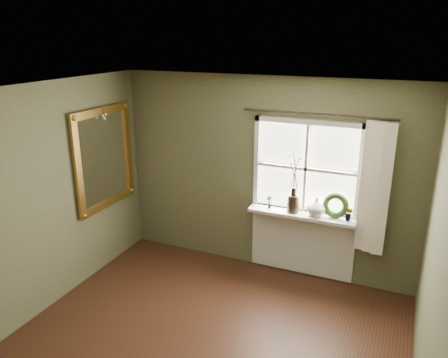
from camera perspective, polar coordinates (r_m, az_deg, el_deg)
ceiling at (r=3.43m, az=-6.25°, el=10.26°), size 4.50×4.50×0.00m
wall_back at (r=5.79m, az=5.45°, el=0.48°), size 4.00×0.10×2.60m
wall_left at (r=5.08m, az=-26.33°, el=-4.08°), size 0.10×4.50×2.60m
wall_right at (r=3.47m, az=26.82°, el=-14.73°), size 0.10×4.50×2.60m
window_frame at (r=5.54m, az=10.68°, el=1.33°), size 1.36×0.06×1.24m
window_sill at (r=5.63m, az=10.08°, el=-4.61°), size 1.36×0.26×0.04m
window_apron at (r=5.91m, az=10.09°, el=-8.14°), size 1.36×0.04×0.88m
dark_jug at (r=5.61m, az=9.02°, el=-3.18°), size 0.20×0.20×0.23m
cream_vase at (r=5.55m, az=11.95°, el=-3.55°), size 0.30×0.30×0.24m
wreath at (r=5.55m, az=14.34°, el=-3.71°), size 0.32×0.15×0.33m
potted_plant_left at (r=5.70m, az=5.93°, el=-3.00°), size 0.10×0.08×0.17m
potted_plant_right at (r=5.51m, az=16.02°, el=-4.42°), size 0.12×0.11×0.17m
curtain at (r=5.37m, az=19.10°, el=-1.23°), size 0.36×0.12×1.59m
curtain_rod at (r=5.30m, az=12.04°, el=8.28°), size 1.84×0.03×0.03m
gilt_mirror at (r=5.95m, az=-15.36°, el=2.69°), size 0.10×1.12×1.34m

